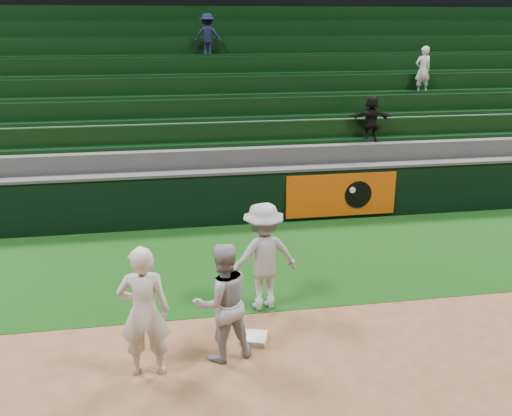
{
  "coord_description": "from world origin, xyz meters",
  "views": [
    {
      "loc": [
        -1.08,
        -7.04,
        4.42
      ],
      "look_at": [
        0.54,
        2.3,
        1.3
      ],
      "focal_mm": 40.0,
      "sensor_mm": 36.0,
      "label": 1
    }
  ],
  "objects_px": {
    "first_baseman": "(144,312)",
    "base_coach": "(263,257)",
    "baserunner": "(222,302)",
    "first_base": "(254,338)"
  },
  "relations": [
    {
      "from": "first_base",
      "to": "first_baseman",
      "type": "xyz_separation_m",
      "value": [
        -1.51,
        -0.53,
        0.86
      ]
    },
    {
      "from": "first_baseman",
      "to": "baserunner",
      "type": "distance_m",
      "value": 1.05
    },
    {
      "from": "first_base",
      "to": "first_baseman",
      "type": "bearing_deg",
      "value": -160.53
    },
    {
      "from": "first_baseman",
      "to": "baserunner",
      "type": "relative_size",
      "value": 1.07
    },
    {
      "from": "first_base",
      "to": "baserunner",
      "type": "xyz_separation_m",
      "value": [
        -0.49,
        -0.33,
        0.8
      ]
    },
    {
      "from": "first_baseman",
      "to": "first_base",
      "type": "bearing_deg",
      "value": -157.11
    },
    {
      "from": "first_base",
      "to": "baserunner",
      "type": "relative_size",
      "value": 0.21
    },
    {
      "from": "first_baseman",
      "to": "baserunner",
      "type": "height_order",
      "value": "first_baseman"
    },
    {
      "from": "baserunner",
      "to": "first_baseman",
      "type": "bearing_deg",
      "value": -2.69
    },
    {
      "from": "first_baseman",
      "to": "base_coach",
      "type": "xyz_separation_m",
      "value": [
        1.83,
        1.52,
        -0.01
      ]
    }
  ]
}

